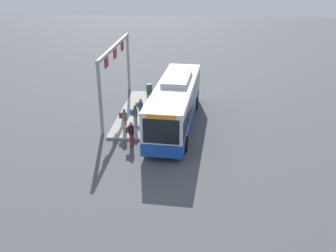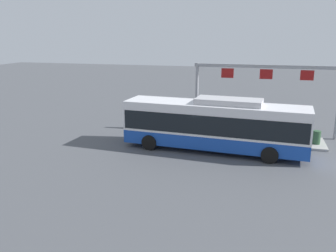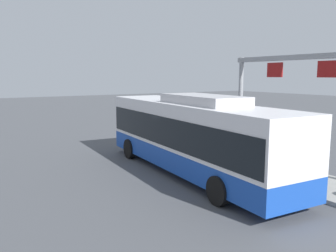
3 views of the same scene
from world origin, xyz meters
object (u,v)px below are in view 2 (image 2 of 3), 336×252
Objects in this scene: bus_main at (214,123)px; person_waiting_near at (196,121)px; person_boarding at (170,124)px; trash_bin at (316,137)px; person_waiting_far at (224,126)px; person_waiting_mid at (206,124)px.

bus_main is 3.87m from person_waiting_near.
person_boarding reaches higher than trash_bin.
bus_main is 2.72m from person_waiting_far.
bus_main is at bearing 23.03° from trash_bin.
person_waiting_mid is (-0.78, 0.61, 0.00)m from person_waiting_near.
bus_main reaches higher than person_boarding.
person_waiting_mid is at bearing -66.22° from bus_main.
person_waiting_far is (-2.15, 0.78, 0.00)m from person_waiting_near.
bus_main is 13.00× the size of trash_bin.
person_boarding is at bearing -43.71° from person_waiting_near.
person_waiting_mid is at bearing 75.25° from person_waiting_near.
person_waiting_near reaches higher than trash_bin.
person_waiting_mid is at bearing -79.91° from person_waiting_far.
person_waiting_far is at bearing 1.71° from trash_bin.
person_waiting_far is (-0.38, -2.58, -0.76)m from bus_main.
trash_bin is (-10.12, -0.19, -0.28)m from person_boarding.
person_boarding is 2.01m from person_waiting_near.
person_waiting_far is 1.86× the size of trash_bin.
trash_bin is (-8.28, 0.59, -0.44)m from person_waiting_near.
person_waiting_near is at bearing 101.03° from person_boarding.
person_waiting_near is at bearing -58.24° from bus_main.
person_waiting_mid is 1.86× the size of trash_bin.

